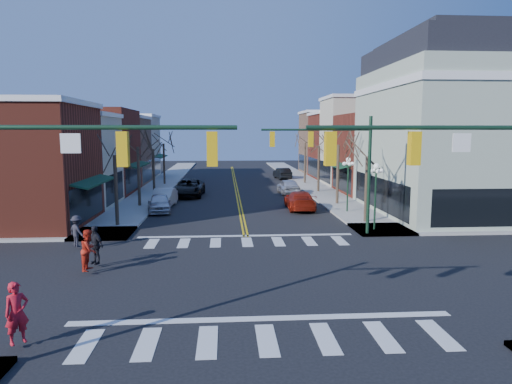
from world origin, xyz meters
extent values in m
plane|color=black|center=(0.00, 0.00, 0.00)|extent=(160.00, 160.00, 0.00)
cube|color=#9E9B93|center=(-8.75, 20.00, 0.07)|extent=(3.50, 70.00, 0.15)
cube|color=#9E9B93|center=(8.75, 20.00, 0.07)|extent=(3.50, 70.00, 0.15)
cube|color=maroon|center=(-15.50, 11.75, 4.00)|extent=(10.00, 8.50, 8.00)
cube|color=beige|center=(-15.50, 19.50, 3.75)|extent=(10.00, 7.00, 7.50)
cube|color=maroon|center=(-15.50, 27.50, 4.25)|extent=(10.00, 9.00, 8.50)
cube|color=#89644B|center=(-15.50, 35.75, 3.90)|extent=(10.00, 7.50, 7.80)
cube|color=beige|center=(-15.50, 43.50, 4.10)|extent=(10.00, 8.00, 8.20)
cube|color=maroon|center=(15.50, 25.75, 4.00)|extent=(10.00, 8.50, 8.00)
cube|color=beige|center=(15.50, 33.50, 5.00)|extent=(10.00, 7.00, 10.00)
cube|color=maroon|center=(15.50, 41.00, 4.25)|extent=(10.00, 8.00, 8.50)
cube|color=#89644B|center=(15.50, 49.00, 4.50)|extent=(10.00, 8.00, 9.00)
cube|color=#A6B59C|center=(16.50, 14.50, 5.50)|extent=(12.00, 14.00, 11.00)
cube|color=white|center=(16.50, 14.50, 9.60)|extent=(12.25, 14.25, 0.50)
cube|color=black|center=(16.50, 14.50, 11.90)|extent=(11.40, 13.40, 1.80)
cube|color=black|center=(16.50, 14.50, 13.00)|extent=(9.80, 11.80, 0.60)
cylinder|color=#14331E|center=(-4.15, -7.40, 6.40)|extent=(6.50, 0.12, 0.12)
cube|color=gold|center=(-3.83, -7.40, 5.85)|extent=(0.28, 0.28, 0.90)
cube|color=gold|center=(-1.55, -7.40, 5.85)|extent=(0.28, 0.28, 0.90)
cylinder|color=#14331E|center=(4.15, -7.40, 6.40)|extent=(6.50, 0.12, 0.12)
cube|color=gold|center=(3.83, -7.40, 5.85)|extent=(0.28, 0.28, 0.90)
cube|color=gold|center=(1.55, -7.40, 5.85)|extent=(0.28, 0.28, 0.90)
cylinder|color=#14331E|center=(7.40, 7.40, 3.60)|extent=(0.20, 0.20, 7.20)
cylinder|color=#14331E|center=(4.15, 7.40, 6.40)|extent=(6.50, 0.12, 0.12)
cube|color=gold|center=(3.83, 7.40, 5.85)|extent=(0.28, 0.28, 0.90)
cube|color=gold|center=(1.55, 7.40, 5.85)|extent=(0.28, 0.28, 0.90)
cylinder|color=#14331E|center=(8.20, 8.50, 2.00)|extent=(0.12, 0.12, 4.00)
sphere|color=white|center=(8.20, 8.50, 4.15)|extent=(0.36, 0.36, 0.36)
cylinder|color=#14331E|center=(8.20, 15.00, 2.00)|extent=(0.12, 0.12, 4.00)
sphere|color=white|center=(8.20, 15.00, 4.15)|extent=(0.36, 0.36, 0.36)
cylinder|color=#382B21|center=(-8.40, 11.00, 2.38)|extent=(0.24, 0.24, 4.76)
cylinder|color=#382B21|center=(-8.40, 19.00, 2.52)|extent=(0.24, 0.24, 5.04)
cylinder|color=#382B21|center=(-8.40, 27.00, 2.27)|extent=(0.24, 0.24, 4.55)
cylinder|color=#382B21|center=(-8.40, 35.00, 2.45)|extent=(0.24, 0.24, 4.90)
cylinder|color=#382B21|center=(8.40, 11.00, 2.31)|extent=(0.24, 0.24, 4.62)
cylinder|color=#382B21|center=(8.40, 19.00, 2.59)|extent=(0.24, 0.24, 5.18)
cylinder|color=#382B21|center=(8.40, 27.00, 2.42)|extent=(0.24, 0.24, 4.83)
cylinder|color=#382B21|center=(8.40, 35.00, 2.48)|extent=(0.24, 0.24, 4.97)
imported|color=silver|center=(-6.40, 16.55, 0.72)|extent=(2.21, 4.40, 1.44)
imported|color=silver|center=(-6.40, 19.00, 0.77)|extent=(1.94, 4.75, 1.53)
imported|color=black|center=(-4.80, 25.14, 0.84)|extent=(3.09, 6.15, 1.67)
imported|color=#9B1E0E|center=(4.80, 16.95, 0.75)|extent=(2.16, 5.20, 1.50)
imported|color=silver|center=(5.16, 26.21, 0.78)|extent=(2.08, 4.65, 1.55)
imported|color=black|center=(6.40, 40.91, 0.74)|extent=(2.16, 4.68, 1.49)
imported|color=red|center=(-7.30, -6.20, 1.07)|extent=(0.79, 0.78, 1.84)
imported|color=red|center=(-7.30, 0.89, 1.08)|extent=(0.75, 0.94, 1.85)
imported|color=black|center=(-7.31, 1.88, 1.06)|extent=(1.10, 1.01, 1.81)
imported|color=#22212A|center=(-9.18, 5.22, 1.00)|extent=(1.25, 1.20, 1.70)
camera|label=1|loc=(-1.22, -19.30, 6.30)|focal=32.00mm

